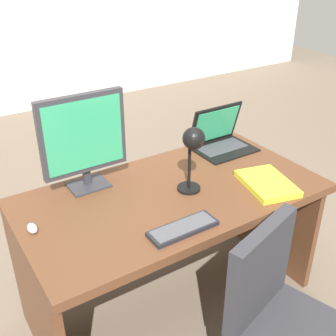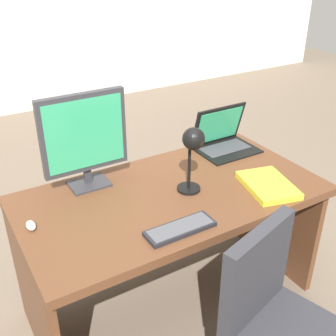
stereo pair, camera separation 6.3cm
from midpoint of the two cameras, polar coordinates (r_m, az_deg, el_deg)
name	(u,v)px [view 2 (the right image)]	position (r m, az deg, el deg)	size (l,w,h in m)	color
ground	(81,188)	(3.69, -11.27, -2.74)	(12.00, 12.00, 0.00)	#6B5B4C
desk	(168,221)	(2.27, 0.77, -7.20)	(1.54, 0.82, 0.75)	#56331E
monitor	(84,136)	(2.10, -10.52, 4.28)	(0.44, 0.16, 0.50)	#2D2D33
laptop	(222,136)	(2.59, 8.07, 4.38)	(0.35, 0.28, 0.26)	black
keyboard	(180,229)	(1.85, 2.66, -8.28)	(0.32, 0.11, 0.02)	black
mouse	(31,225)	(1.95, -17.34, -7.51)	(0.04, 0.07, 0.03)	silver
desk_lamp	(193,147)	(2.01, 4.29, 2.87)	(0.12, 0.14, 0.35)	black
book	(268,185)	(2.22, 14.27, -2.29)	(0.29, 0.36, 0.03)	yellow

